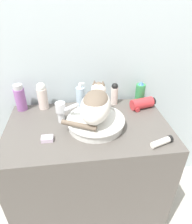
# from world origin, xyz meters

# --- Properties ---
(wall_back) EXTENTS (8.00, 0.05, 2.40)m
(wall_back) POSITION_xyz_m (0.00, 0.65, 1.20)
(wall_back) COLOR silver
(wall_back) RESTS_ON ground_plane
(vanity_counter) EXTENTS (0.99, 0.60, 0.86)m
(vanity_counter) POSITION_xyz_m (0.00, 0.30, 0.43)
(vanity_counter) COLOR #56514C
(vanity_counter) RESTS_ON ground_plane
(sink_basin) EXTENTS (0.35, 0.35, 0.06)m
(sink_basin) POSITION_xyz_m (0.05, 0.28, 0.90)
(sink_basin) COLOR silver
(sink_basin) RESTS_ON vanity_counter
(cat) EXTENTS (0.33, 0.34, 0.19)m
(cat) POSITION_xyz_m (0.05, 0.29, 1.01)
(cat) COLOR silver
(cat) RESTS_ON sink_basin
(faucet) EXTENTS (0.15, 0.08, 0.15)m
(faucet) POSITION_xyz_m (-0.15, 0.36, 0.95)
(faucet) COLOR silver
(faucet) RESTS_ON vanity_counter
(deodorant_stick) EXTENTS (0.05, 0.05, 0.16)m
(deodorant_stick) POSITION_xyz_m (0.21, 0.55, 0.94)
(deodorant_stick) COLOR silver
(deodorant_stick) RESTS_ON vanity_counter
(soap_pump_bottle) EXTENTS (0.06, 0.06, 0.18)m
(soap_pump_bottle) POSITION_xyz_m (-0.03, 0.55, 0.94)
(soap_pump_bottle) COLOR silver
(soap_pump_bottle) RESTS_ON vanity_counter
(spray_bottle_trigger) EXTENTS (0.07, 0.07, 0.16)m
(spray_bottle_trigger) POSITION_xyz_m (0.40, 0.55, 0.94)
(spray_bottle_trigger) COLOR #338C4C
(spray_bottle_trigger) RESTS_ON vanity_counter
(lotion_bottle_white) EXTENTS (0.07, 0.07, 0.19)m
(lotion_bottle_white) POSITION_xyz_m (-0.28, 0.55, 0.96)
(lotion_bottle_white) COLOR silver
(lotion_bottle_white) RESTS_ON vanity_counter
(mouthwash_bottle) EXTENTS (0.07, 0.07, 0.18)m
(mouthwash_bottle) POSITION_xyz_m (-0.43, 0.55, 0.95)
(mouthwash_bottle) COLOR #93569E
(mouthwash_bottle) RESTS_ON vanity_counter
(cream_tube) EXTENTS (0.14, 0.08, 0.04)m
(cream_tube) POSITION_xyz_m (0.38, 0.07, 0.88)
(cream_tube) COLOR silver
(cream_tube) RESTS_ON vanity_counter
(hair_dryer) EXTENTS (0.18, 0.11, 0.07)m
(hair_dryer) POSITION_xyz_m (0.39, 0.46, 0.90)
(hair_dryer) COLOR #C63338
(hair_dryer) RESTS_ON vanity_counter
(soap_bar) EXTENTS (0.06, 0.05, 0.02)m
(soap_bar) POSITION_xyz_m (-0.23, 0.18, 0.88)
(soap_bar) COLOR silver
(soap_bar) RESTS_ON vanity_counter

